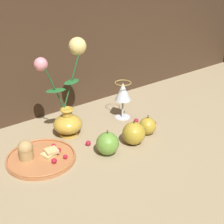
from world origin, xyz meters
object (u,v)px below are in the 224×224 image
apple_beside_vase (148,126)px  plate_with_pastries (39,156)px  apple_near_glass (108,143)px  wine_glass (123,93)px  vase (68,104)px  apple_at_table_edge (134,133)px

apple_beside_vase → plate_with_pastries: bearing=167.1°
plate_with_pastries → apple_near_glass: (0.20, -0.11, 0.02)m
plate_with_pastries → wine_glass: wine_glass is taller
vase → wine_glass: 0.25m
vase → apple_near_glass: 0.22m
plate_with_pastries → apple_at_table_edge: 0.33m
vase → apple_near_glass: bearing=-81.5°
apple_at_table_edge → wine_glass: bearing=60.8°
wine_glass → apple_beside_vase: bearing=-95.5°
vase → wine_glass: bearing=-4.2°
vase → apple_near_glass: (0.03, -0.20, -0.08)m
wine_glass → apple_near_glass: bearing=-140.2°
plate_with_pastries → apple_beside_vase: apple_beside_vase is taller
vase → apple_at_table_edge: vase is taller
wine_glass → apple_near_glass: 0.29m
apple_beside_vase → vase: bearing=141.6°
vase → plate_with_pastries: vase is taller
apple_near_glass → apple_at_table_edge: apple_at_table_edge is taller
vase → apple_beside_vase: bearing=-38.4°
apple_beside_vase → apple_near_glass: apple_near_glass is taller
vase → wine_glass: vase is taller
plate_with_pastries → apple_near_glass: 0.23m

